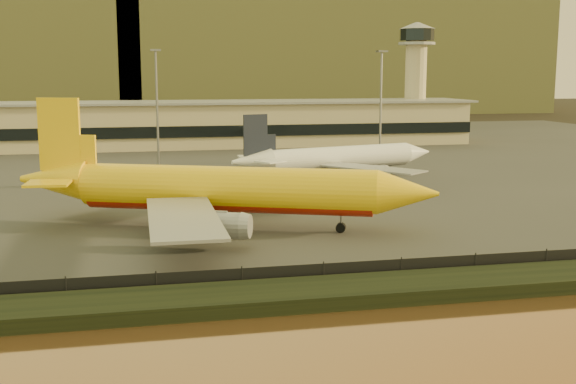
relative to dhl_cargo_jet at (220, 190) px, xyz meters
name	(u,v)px	position (x,y,z in m)	size (l,w,h in m)	color
ground	(277,256)	(4.51, -15.58, -5.31)	(900.00, 900.00, 0.00)	black
embankment	(314,294)	(4.51, -32.58, -4.61)	(320.00, 7.00, 1.40)	black
tarmac	(198,159)	(4.51, 79.42, -5.21)	(320.00, 220.00, 0.20)	#2D2D2D
perimeter_fence	(303,276)	(4.51, -28.58, -4.01)	(300.00, 0.05, 2.20)	black
terminal_building	(135,126)	(-10.02, 109.97, 0.94)	(202.00, 25.00, 12.60)	#C8B08B
control_tower	(416,69)	(74.51, 115.42, 16.35)	(11.20, 11.20, 35.50)	#C8B08B
apron_light_masts	(275,96)	(19.51, 59.42, 10.39)	(152.20, 12.20, 25.40)	slate
distant_hills	(118,53)	(-16.23, 324.42, 26.08)	(470.00, 160.00, 70.00)	brown
dhl_cargo_jet	(220,190)	(0.00, 0.00, 0.00)	(54.86, 51.92, 17.11)	yellow
white_narrowbody_jet	(338,159)	(28.13, 40.72, -1.24)	(44.48, 42.45, 12.98)	white
gse_vehicle_yellow	(317,198)	(17.19, 14.81, -4.32)	(3.52, 1.58, 1.58)	yellow
gse_vehicle_white	(160,194)	(-6.97, 23.15, -4.08)	(4.60, 2.07, 2.07)	white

